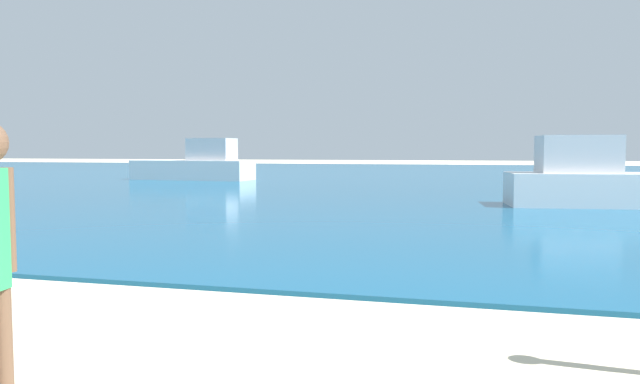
{
  "coord_description": "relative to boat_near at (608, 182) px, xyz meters",
  "views": [
    {
      "loc": [
        1.38,
        4.87,
        1.61
      ],
      "look_at": [
        -0.33,
        11.31,
        1.14
      ],
      "focal_mm": 34.04,
      "sensor_mm": 36.0,
      "label": 1
    }
  ],
  "objects": [
    {
      "name": "boat_near",
      "position": [
        0.0,
        0.0,
        0.0
      ],
      "size": [
        5.91,
        2.51,
        1.95
      ],
      "rotation": [
        0.0,
        0.0,
        0.12
      ],
      "color": "white",
      "rests_on": "water"
    },
    {
      "name": "boat_far",
      "position": [
        -17.68,
        10.71,
        0.07
      ],
      "size": [
        6.4,
        2.3,
        2.15
      ],
      "rotation": [
        0.0,
        0.0,
        3.1
      ],
      "color": "white",
      "rests_on": "water"
    },
    {
      "name": "water",
      "position": [
        -4.74,
        18.17,
        -0.7
      ],
      "size": [
        160.0,
        60.0,
        0.06
      ],
      "primitive_type": "cube",
      "color": "#14567F",
      "rests_on": "ground"
    }
  ]
}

